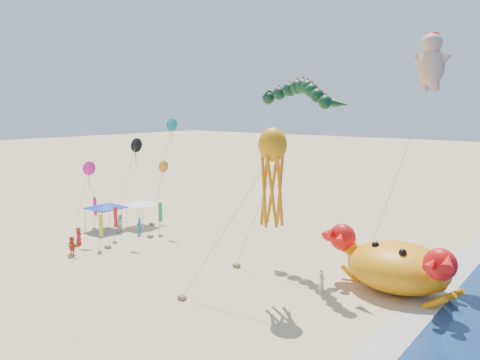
% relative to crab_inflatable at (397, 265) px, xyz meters
% --- Properties ---
extents(ground, '(320.00, 320.00, 0.00)m').
position_rel_crab_inflatable_xyz_m(ground, '(-9.86, -3.66, -1.77)').
color(ground, '#D1B784').
rests_on(ground, ground).
extents(foam_strip, '(320.00, 320.00, 0.00)m').
position_rel_crab_inflatable_xyz_m(foam_strip, '(2.14, -3.66, -1.76)').
color(foam_strip, silver).
rests_on(foam_strip, ground).
extents(crab_inflatable, '(9.15, 7.09, 4.01)m').
position_rel_crab_inflatable_xyz_m(crab_inflatable, '(0.00, 0.00, 0.00)').
color(crab_inflatable, orange).
rests_on(crab_inflatable, ground).
extents(dragon_kite, '(9.41, 6.38, 13.80)m').
position_rel_crab_inflatable_xyz_m(dragon_kite, '(-8.52, 0.89, 10.99)').
color(dragon_kite, '#0D311A').
rests_on(dragon_kite, ground).
extents(cherub_kite, '(3.91, 5.30, 17.44)m').
position_rel_crab_inflatable_xyz_m(cherub_kite, '(-0.54, 6.40, 13.64)').
color(cherub_kite, '#DCAA86').
rests_on(cherub_kite, ground).
extents(octopus_kite, '(5.29, 4.88, 10.82)m').
position_rel_crab_inflatable_xyz_m(octopus_kite, '(-5.99, -5.93, 6.46)').
color(octopus_kite, orange).
rests_on(octopus_kite, ground).
extents(canopy_blue, '(3.41, 3.41, 2.71)m').
position_rel_crab_inflatable_xyz_m(canopy_blue, '(-28.31, -2.25, 0.67)').
color(canopy_blue, gray).
rests_on(canopy_blue, ground).
extents(canopy_white, '(3.24, 3.24, 2.71)m').
position_rel_crab_inflatable_xyz_m(canopy_white, '(-26.75, 0.85, 0.67)').
color(canopy_white, gray).
rests_on(canopy_white, ground).
extents(feather_flags, '(7.78, 6.69, 3.20)m').
position_rel_crab_inflatable_xyz_m(feather_flags, '(-25.31, -3.07, 0.25)').
color(feather_flags, gray).
rests_on(feather_flags, ground).
extents(beachgoers, '(23.27, 8.21, 1.83)m').
position_rel_crab_inflatable_xyz_m(beachgoers, '(-23.07, -5.21, -0.93)').
color(beachgoers, red).
rests_on(beachgoers, ground).
extents(small_kites, '(5.26, 12.97, 11.05)m').
position_rel_crab_inflatable_xyz_m(small_kites, '(-24.87, -0.69, 5.31)').
color(small_kites, orange).
rests_on(small_kites, ground).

